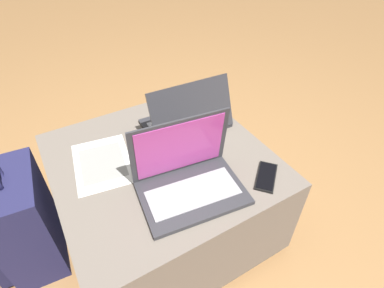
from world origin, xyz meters
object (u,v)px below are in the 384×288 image
at_px(laptop_near, 188,177).
at_px(backpack, 23,224).
at_px(paper_sheet, 103,163).
at_px(laptop_far, 187,119).
at_px(cell_phone, 266,177).

bearing_deg(laptop_near, backpack, 156.41).
bearing_deg(paper_sheet, laptop_near, -42.03).
xyz_separation_m(laptop_far, cell_phone, (0.10, -0.41, -0.04)).
xyz_separation_m(laptop_near, laptop_far, (0.17, 0.31, -0.01)).
relative_size(backpack, paper_sheet, 1.68).
height_order(cell_phone, backpack, backpack).
height_order(laptop_near, paper_sheet, laptop_near).
bearing_deg(cell_phone, backpack, -159.17).
bearing_deg(paper_sheet, backpack, 177.62).
distance_m(laptop_far, backpack, 0.81).
height_order(laptop_far, cell_phone, laptop_far).
relative_size(laptop_far, paper_sheet, 1.15).
xyz_separation_m(laptop_far, paper_sheet, (-0.40, -0.03, -0.05)).
distance_m(laptop_near, laptop_far, 0.35).
bearing_deg(laptop_near, laptop_far, 67.92).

